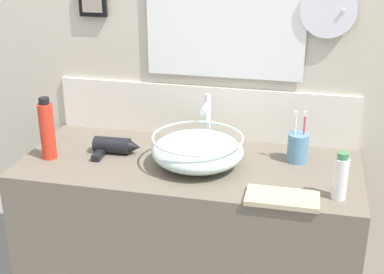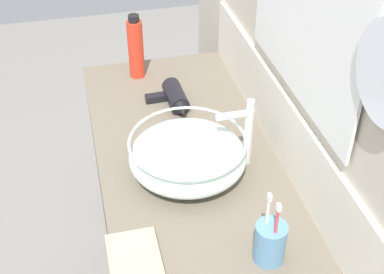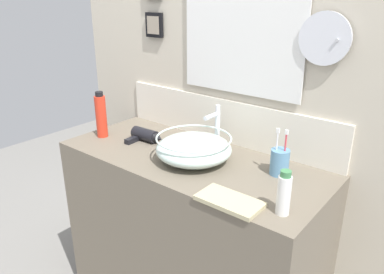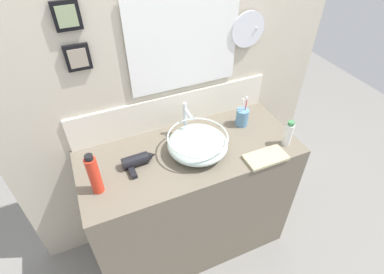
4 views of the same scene
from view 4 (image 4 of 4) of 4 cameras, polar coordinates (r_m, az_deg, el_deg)
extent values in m
plane|color=gray|center=(2.36, -0.25, -18.72)|extent=(6.00, 6.00, 0.00)
cube|color=#6B6051|center=(1.99, -0.29, -12.15)|extent=(1.23, 0.53, 0.90)
cube|color=beige|center=(1.70, -4.34, 10.63)|extent=(1.94, 0.06, 2.37)
cube|color=silver|center=(1.77, -3.63, 5.05)|extent=(1.20, 0.02, 0.21)
cube|color=white|center=(1.60, -1.56, 17.51)|extent=(0.54, 0.01, 0.44)
cube|color=white|center=(1.59, -1.46, 17.41)|extent=(0.60, 0.01, 0.50)
cylinder|color=silver|center=(1.74, 10.63, 19.50)|extent=(0.20, 0.01, 0.20)
cylinder|color=silver|center=(1.78, 11.81, 19.81)|extent=(0.01, 0.06, 0.01)
cube|color=black|center=(1.42, -22.77, 20.52)|extent=(0.11, 0.02, 0.12)
cube|color=gray|center=(1.41, -22.73, 20.42)|extent=(0.08, 0.01, 0.09)
cube|color=black|center=(1.49, -20.91, 13.96)|extent=(0.11, 0.02, 0.12)
cube|color=gray|center=(1.48, -20.87, 13.82)|extent=(0.08, 0.01, 0.09)
ellipsoid|color=silver|center=(1.61, 1.07, -1.35)|extent=(0.33, 0.33, 0.11)
torus|color=silver|center=(1.58, 1.09, 0.05)|extent=(0.33, 0.33, 0.01)
torus|color=#B2B7BC|center=(1.65, 1.05, -2.69)|extent=(0.12, 0.12, 0.01)
cylinder|color=silver|center=(1.71, -1.30, 3.11)|extent=(0.02, 0.02, 0.18)
cylinder|color=silver|center=(1.63, -0.71, 4.45)|extent=(0.02, 0.09, 0.02)
cylinder|color=silver|center=(1.65, -1.35, 6.05)|extent=(0.02, 0.02, 0.03)
cylinder|color=black|center=(1.59, -10.76, -4.41)|extent=(0.14, 0.07, 0.06)
cone|color=black|center=(1.60, -7.76, -3.49)|extent=(0.05, 0.05, 0.05)
cube|color=black|center=(1.56, -11.32, -6.45)|extent=(0.03, 0.09, 0.02)
cylinder|color=#598CB2|center=(1.83, 9.52, 3.73)|extent=(0.07, 0.07, 0.11)
cylinder|color=#D83F4C|center=(1.82, 10.08, 4.81)|extent=(0.01, 0.01, 0.17)
cube|color=white|center=(1.76, 10.43, 7.29)|extent=(0.01, 0.01, 0.02)
cylinder|color=white|center=(1.79, 9.37, 4.45)|extent=(0.01, 0.01, 0.17)
cube|color=white|center=(1.74, 9.71, 6.97)|extent=(0.01, 0.01, 0.02)
cylinder|color=red|center=(1.46, -18.09, -6.99)|extent=(0.05, 0.05, 0.21)
cylinder|color=black|center=(1.38, -19.07, -3.71)|extent=(0.04, 0.04, 0.02)
cylinder|color=white|center=(1.74, 17.84, 0.45)|extent=(0.05, 0.05, 0.14)
cylinder|color=#3F7F4C|center=(1.69, 18.38, 2.48)|extent=(0.04, 0.04, 0.02)
cube|color=tan|center=(1.66, 13.88, -3.79)|extent=(0.23, 0.12, 0.02)
camera|label=1|loc=(1.11, 87.52, -20.25)|focal=50.00mm
camera|label=2|loc=(1.82, 44.97, 26.79)|focal=50.00mm
camera|label=3|loc=(1.50, 63.19, -0.60)|focal=35.00mm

